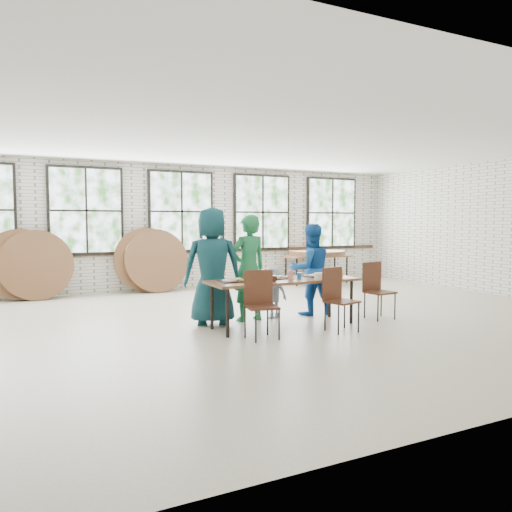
{
  "coord_description": "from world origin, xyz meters",
  "views": [
    {
      "loc": [
        -3.8,
        -7.18,
        1.64
      ],
      "look_at": [
        0.0,
        0.4,
        1.05
      ],
      "focal_mm": 35.0,
      "sensor_mm": 36.0,
      "label": 1
    }
  ],
  "objects_px": {
    "storage_table": "(317,257)",
    "chair_near_left": "(260,298)",
    "dining_table": "(284,283)",
    "chair_near_right": "(337,294)"
  },
  "relations": [
    {
      "from": "storage_table",
      "to": "chair_near_left",
      "type": "bearing_deg",
      "value": -130.76
    },
    {
      "from": "dining_table",
      "to": "chair_near_right",
      "type": "relative_size",
      "value": 2.54
    },
    {
      "from": "chair_near_right",
      "to": "storage_table",
      "type": "height_order",
      "value": "chair_near_right"
    },
    {
      "from": "dining_table",
      "to": "storage_table",
      "type": "height_order",
      "value": "same"
    },
    {
      "from": "chair_near_right",
      "to": "chair_near_left",
      "type": "bearing_deg",
      "value": 160.42
    },
    {
      "from": "chair_near_left",
      "to": "storage_table",
      "type": "xyz_separation_m",
      "value": [
        4.15,
        4.83,
        0.13
      ]
    },
    {
      "from": "dining_table",
      "to": "storage_table",
      "type": "relative_size",
      "value": 1.34
    },
    {
      "from": "chair_near_right",
      "to": "storage_table",
      "type": "distance_m",
      "value": 5.74
    },
    {
      "from": "dining_table",
      "to": "chair_near_left",
      "type": "distance_m",
      "value": 0.85
    },
    {
      "from": "dining_table",
      "to": "chair_near_left",
      "type": "height_order",
      "value": "chair_near_left"
    }
  ]
}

